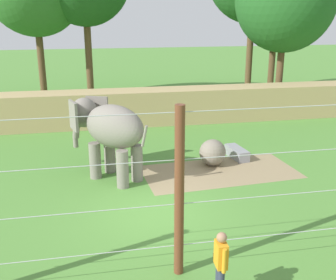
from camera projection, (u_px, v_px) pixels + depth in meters
ground_plane at (157, 212)px, 12.70m from camera, size 120.00×120.00×0.00m
dirt_patch at (220, 172)px, 15.89m from camera, size 6.15×3.36×0.01m
embankment_wall at (125, 108)px, 22.31m from camera, size 36.00×1.80×1.89m
elephant at (109, 129)px, 14.80m from camera, size 3.14×3.34×2.89m
enrichment_ball at (213, 152)px, 16.43m from camera, size 1.08×1.08×1.08m
cable_fence at (179, 194)px, 9.15m from camera, size 10.70×0.22×4.12m
zookeeper at (221, 264)px, 8.52m from camera, size 0.23×0.59×1.67m
feed_trough at (237, 153)px, 17.35m from camera, size 0.68×1.45×0.44m
tree_behind_wall at (276, 10)px, 27.73m from camera, size 4.86×4.86×8.67m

